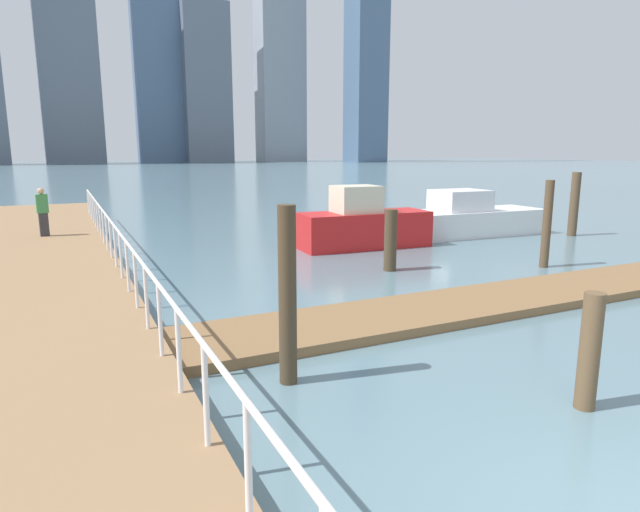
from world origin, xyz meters
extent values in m
plane|color=slate|center=(0.00, 20.00, 0.00)|extent=(300.00, 300.00, 0.00)
cube|color=olive|center=(3.60, 6.16, 0.09)|extent=(14.20, 2.00, 0.18)
cylinder|color=white|center=(-3.15, 1.28, 0.93)|extent=(0.06, 0.06, 1.05)
cylinder|color=white|center=(-3.15, 2.59, 0.93)|extent=(0.06, 0.06, 1.05)
cylinder|color=white|center=(-3.15, 3.90, 0.93)|extent=(0.06, 0.06, 1.05)
cylinder|color=white|center=(-3.15, 5.21, 0.93)|extent=(0.06, 0.06, 1.05)
cylinder|color=white|center=(-3.15, 6.51, 0.93)|extent=(0.06, 0.06, 1.05)
cylinder|color=white|center=(-3.15, 7.82, 0.93)|extent=(0.06, 0.06, 1.05)
cylinder|color=white|center=(-3.15, 9.13, 0.93)|extent=(0.06, 0.06, 1.05)
cylinder|color=white|center=(-3.15, 10.44, 0.93)|extent=(0.06, 0.06, 1.05)
cylinder|color=white|center=(-3.15, 11.74, 0.93)|extent=(0.06, 0.06, 1.05)
cylinder|color=white|center=(-3.15, 13.05, 0.93)|extent=(0.06, 0.06, 1.05)
cylinder|color=white|center=(-3.15, 14.36, 0.93)|extent=(0.06, 0.06, 1.05)
cylinder|color=white|center=(-3.15, 15.67, 0.93)|extent=(0.06, 0.06, 1.05)
cylinder|color=white|center=(-3.15, 16.98, 0.93)|extent=(0.06, 0.06, 1.05)
cylinder|color=white|center=(-3.15, 18.28, 0.93)|extent=(0.06, 0.06, 1.05)
cylinder|color=white|center=(-3.15, 19.59, 0.93)|extent=(0.06, 0.06, 1.05)
cylinder|color=white|center=(-3.15, 20.90, 0.93)|extent=(0.06, 0.06, 1.05)
cylinder|color=white|center=(-3.15, 22.21, 0.93)|extent=(0.06, 0.06, 1.05)
cylinder|color=white|center=(-3.15, 23.51, 0.93)|extent=(0.06, 0.06, 1.05)
cylinder|color=white|center=(-3.15, 24.82, 0.93)|extent=(0.06, 0.06, 1.05)
cylinder|color=white|center=(-3.15, 10.44, 1.45)|extent=(0.06, 28.77, 0.06)
cylinder|color=#473826|center=(-1.54, 4.43, 1.27)|extent=(0.25, 0.25, 2.54)
cylinder|color=brown|center=(7.92, 8.44, 1.23)|extent=(0.24, 0.24, 2.45)
cylinder|color=brown|center=(13.44, 12.08, 1.22)|extent=(0.34, 0.34, 2.44)
cylinder|color=#473826|center=(3.74, 9.95, 0.84)|extent=(0.34, 0.34, 1.69)
cylinder|color=brown|center=(1.60, 2.05, 0.77)|extent=(0.26, 0.26, 1.53)
cube|color=white|center=(10.10, 13.96, 0.49)|extent=(5.86, 2.28, 0.98)
cube|color=white|center=(9.50, 13.98, 1.37)|extent=(2.03, 1.71, 0.78)
cube|color=red|center=(4.93, 13.40, 0.60)|extent=(4.55, 1.81, 1.20)
cube|color=beige|center=(4.62, 13.42, 1.65)|extent=(1.53, 1.33, 0.89)
cube|color=#333338|center=(-4.86, 17.99, 0.79)|extent=(0.30, 0.24, 0.79)
cube|color=#3F8C4C|center=(-4.86, 17.99, 1.50)|extent=(0.39, 0.27, 0.62)
sphere|color=tan|center=(-4.86, 17.99, 1.92)|extent=(0.21, 0.21, 0.21)
cube|color=slate|center=(-0.12, 145.62, 28.41)|extent=(13.79, 7.32, 56.82)
cube|color=slate|center=(21.41, 148.35, 21.98)|extent=(12.48, 9.10, 43.96)
cube|color=slate|center=(32.54, 143.70, 20.26)|extent=(12.19, 7.46, 40.51)
cube|color=#8C939E|center=(53.59, 144.10, 28.45)|extent=(12.74, 10.58, 56.90)
cube|color=slate|center=(70.60, 125.66, 40.59)|extent=(9.62, 8.36, 81.18)
camera|label=1|loc=(-4.25, -2.27, 3.27)|focal=30.24mm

